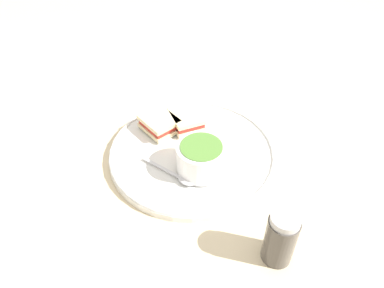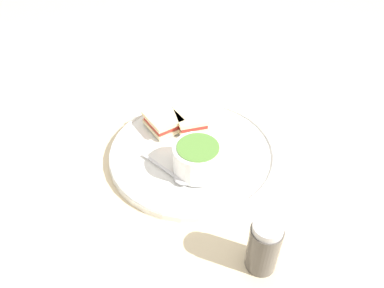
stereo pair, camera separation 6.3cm
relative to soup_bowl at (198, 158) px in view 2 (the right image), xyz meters
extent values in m
plane|color=beige|center=(0.04, -0.03, -0.05)|extent=(2.40, 2.40, 0.00)
cylinder|color=white|center=(0.04, -0.03, -0.04)|extent=(0.34, 0.34, 0.01)
torus|color=white|center=(0.04, -0.03, -0.03)|extent=(0.33, 0.33, 0.01)
cylinder|color=white|center=(0.00, 0.00, -0.03)|extent=(0.05, 0.05, 0.01)
cylinder|color=white|center=(0.00, 0.00, 0.00)|extent=(0.09, 0.09, 0.06)
cylinder|color=#568938|center=(0.00, 0.00, 0.03)|extent=(0.08, 0.08, 0.01)
cube|color=silver|center=(0.06, 0.04, -0.03)|extent=(0.09, 0.01, 0.00)
ellipsoid|color=silver|center=(0.00, 0.04, -0.03)|extent=(0.03, 0.02, 0.01)
cube|color=beige|center=(0.10, -0.09, -0.02)|extent=(0.10, 0.09, 0.01)
cube|color=#B72D23|center=(0.10, -0.09, -0.01)|extent=(0.09, 0.09, 0.01)
cube|color=beige|center=(0.10, -0.09, 0.00)|extent=(0.10, 0.09, 0.01)
cube|color=beige|center=(0.14, -0.05, -0.02)|extent=(0.09, 0.08, 0.01)
cube|color=#B72D23|center=(0.14, -0.05, -0.01)|extent=(0.08, 0.07, 0.01)
cube|color=beige|center=(0.14, -0.05, 0.00)|extent=(0.09, 0.08, 0.01)
cylinder|color=#4C4742|center=(-0.20, 0.08, 0.00)|extent=(0.05, 0.05, 0.09)
cylinder|color=#B7B7BC|center=(-0.20, 0.08, 0.05)|extent=(0.04, 0.04, 0.01)
cube|color=white|center=(0.08, 0.33, -0.05)|extent=(0.26, 0.30, 0.00)
camera|label=1|loc=(-0.26, 0.43, 0.49)|focal=35.00mm
camera|label=2|loc=(-0.31, 0.39, 0.49)|focal=35.00mm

